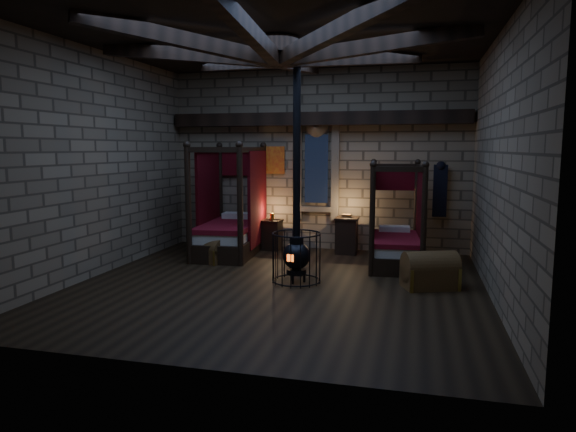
% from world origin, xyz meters
% --- Properties ---
extents(room, '(7.02, 7.02, 4.29)m').
position_xyz_m(room, '(-0.00, 0.09, 3.74)').
color(room, black).
rests_on(room, ground).
extents(bed_left, '(1.38, 2.39, 2.41)m').
position_xyz_m(bed_left, '(-1.77, 2.42, 0.59)').
color(bed_left, black).
rests_on(bed_left, ground).
extents(bed_right, '(1.18, 2.03, 2.05)m').
position_xyz_m(bed_right, '(1.90, 2.12, 0.51)').
color(bed_right, black).
rests_on(bed_right, ground).
extents(trunk_left, '(0.83, 0.67, 0.53)m').
position_xyz_m(trunk_left, '(-1.90, 1.46, 0.23)').
color(trunk_left, brown).
rests_on(trunk_left, ground).
extents(trunk_right, '(1.03, 0.84, 0.65)m').
position_xyz_m(trunk_right, '(2.56, 0.49, 0.29)').
color(trunk_right, brown).
rests_on(trunk_right, ground).
extents(nightstand_left, '(0.47, 0.46, 0.87)m').
position_xyz_m(nightstand_left, '(-0.97, 3.05, 0.37)').
color(nightstand_left, black).
rests_on(nightstand_left, ground).
extents(nightstand_right, '(0.52, 0.50, 0.90)m').
position_xyz_m(nightstand_right, '(0.79, 3.04, 0.42)').
color(nightstand_right, black).
rests_on(nightstand_right, ground).
extents(stove, '(0.88, 0.88, 4.05)m').
position_xyz_m(stove, '(0.26, 0.30, 0.57)').
color(stove, black).
rests_on(stove, ground).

